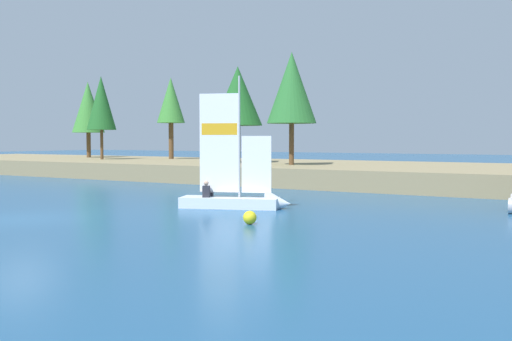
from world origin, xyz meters
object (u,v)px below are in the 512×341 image
shoreline_tree_midleft (101,103)px  sailboat (245,197)px  shoreline_tree_left (88,108)px  shoreline_tree_right (292,88)px  shoreline_tree_centre (171,101)px  shoreline_tree_midright (238,96)px  channel_buoy (250,218)px

shoreline_tree_midleft → sailboat: 27.78m
shoreline_tree_midleft → sailboat: size_ratio=1.20×
shoreline_tree_left → shoreline_tree_midleft: size_ratio=1.01×
shoreline_tree_midleft → shoreline_tree_right: 18.27m
shoreline_tree_midleft → shoreline_tree_right: (18.23, -1.20, 0.33)m
shoreline_tree_centre → shoreline_tree_right: (13.99, -5.00, 0.09)m
shoreline_tree_midleft → shoreline_tree_centre: bearing=41.8°
shoreline_tree_midleft → shoreline_tree_midright: 13.34m
sailboat → channel_buoy: bearing=-76.0°
shoreline_tree_centre → shoreline_tree_midright: (9.09, -3.79, -0.18)m
shoreline_tree_midleft → sailboat: shoreline_tree_midleft is taller
shoreline_tree_right → sailboat: size_ratio=1.28×
shoreline_tree_left → sailboat: size_ratio=1.21×
shoreline_tree_left → shoreline_tree_right: (23.08, -4.32, 0.41)m
shoreline_tree_right → channel_buoy: shoreline_tree_right is taller
shoreline_tree_left → shoreline_tree_centre: shoreline_tree_left is taller
shoreline_tree_midleft → shoreline_tree_midright: shoreline_tree_midleft is taller
channel_buoy → shoreline_tree_centre: bearing=133.7°
shoreline_tree_midright → shoreline_tree_midleft: bearing=-180.0°
shoreline_tree_centre → sailboat: shoreline_tree_centre is taller
shoreline_tree_midright → sailboat: 18.37m
shoreline_tree_midright → shoreline_tree_right: size_ratio=0.93×
shoreline_tree_right → sailboat: 15.37m
shoreline_tree_midleft → sailboat: bearing=-32.5°
shoreline_tree_midleft → channel_buoy: 31.91m
sailboat → shoreline_tree_midright: bearing=103.4°
shoreline_tree_centre → shoreline_tree_right: shoreline_tree_right is taller
shoreline_tree_midleft → channel_buoy: bearing=-35.8°
shoreline_tree_midleft → shoreline_tree_centre: 5.70m
shoreline_tree_centre → channel_buoy: size_ratio=15.25×
shoreline_tree_midleft → shoreline_tree_midright: (13.34, 0.01, 0.06)m
shoreline_tree_midleft → channel_buoy: size_ratio=15.22×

